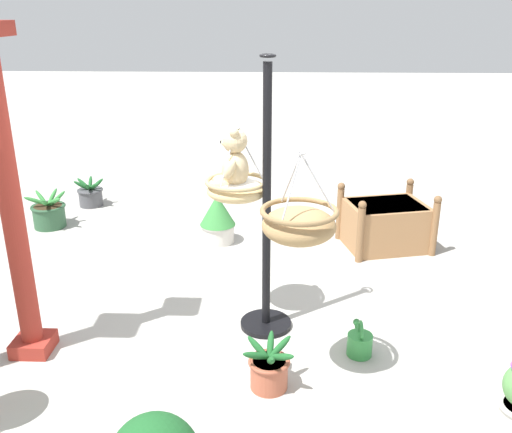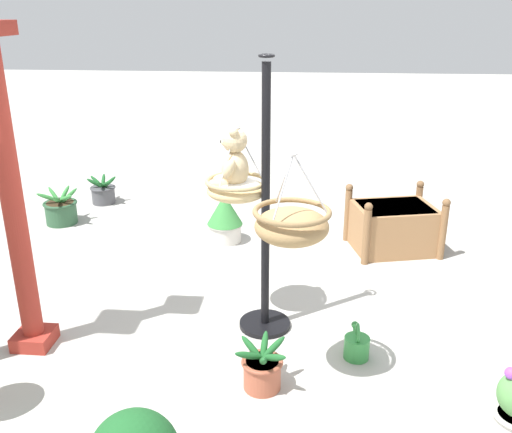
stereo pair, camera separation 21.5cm
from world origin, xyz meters
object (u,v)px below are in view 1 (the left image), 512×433
Objects in this scene: display_pole_central at (266,253)px; teddy_bear at (233,162)px; potted_plant_flowering_red at (269,369)px; potted_plant_small_succulent at (90,195)px; hanging_basket_with_teddy at (237,188)px; potted_plant_conical_shrub at (218,218)px; greenhouse_pillar_right at (12,210)px; potted_plant_bushy_green at (49,213)px; watering_can at (360,343)px; hanging_basket_left_high at (299,224)px; wooden_planter_box at (385,223)px.

display_pole_central is 0.80m from teddy_bear.
potted_plant_small_succulent reaches higher than potted_plant_flowering_red.
hanging_basket_with_teddy is 1.05× the size of potted_plant_conical_shrub.
potted_plant_small_succulent is at bearing 10.56° from greenhouse_pillar_right.
potted_plant_conical_shrub is at bearing -122.38° from potted_plant_small_succulent.
potted_plant_flowering_red is at bearing -177.15° from display_pole_central.
display_pole_central is 5.06× the size of potted_plant_small_succulent.
potted_plant_bushy_green reaches higher than watering_can.
hanging_basket_with_teddy is at bearing 61.62° from watering_can.
potted_plant_conical_shrub is (-0.39, -2.16, 0.12)m from potted_plant_bushy_green.
hanging_basket_left_high is 1.36× the size of potted_plant_small_succulent.
greenhouse_pillar_right is 2.76m from potted_plant_conical_shrub.
display_pole_central is 3.92× the size of potted_plant_conical_shrub.
hanging_basket_with_teddy reaches higher than potted_plant_flowering_red.
potted_plant_flowering_red is (-0.83, -0.04, -0.53)m from display_pole_central.
wooden_planter_box is 2.90m from potted_plant_flowering_red.
display_pole_central reaches higher than watering_can.
wooden_planter_box is 4.12m from potted_plant_bushy_green.
hanging_basket_left_high is 1.53× the size of potted_plant_flowering_red.
hanging_basket_with_teddy is 1.52× the size of potted_plant_flowering_red.
potted_plant_small_succulent is at bearing 35.54° from hanging_basket_left_high.
display_pole_central is at bearing 16.16° from hanging_basket_left_high.
hanging_basket_left_high is 1.15× the size of potted_plant_bushy_green.
wooden_planter_box reaches higher than potted_plant_conical_shrub.
teddy_bear is at bearing 28.22° from hanging_basket_left_high.
hanging_basket_left_high is at bearing -151.78° from teddy_bear.
potted_plant_bushy_green is at bearing 50.20° from teddy_bear.
potted_plant_flowering_red is 0.84m from watering_can.
hanging_basket_left_high is 4.83m from potted_plant_small_succulent.
teddy_bear is at bearing -142.34° from potted_plant_small_succulent.
watering_can is (-0.39, -0.75, -0.59)m from display_pole_central.
display_pole_central is 3.73× the size of hanging_basket_left_high.
wooden_planter_box reaches higher than potted_plant_small_succulent.
teddy_bear is 0.85× the size of hanging_basket_left_high.
display_pole_central reaches higher than wooden_planter_box.
potted_plant_bushy_green is at bearing 83.60° from wooden_planter_box.
potted_plant_flowering_red is at bearing -166.39° from potted_plant_conical_shrub.
hanging_basket_left_high reaches higher than teddy_bear.
teddy_bear is at bearing 61.31° from display_pole_central.
teddy_bear is (0.00, 0.02, 0.22)m from hanging_basket_with_teddy.
display_pole_central is 1.98m from greenhouse_pillar_right.
potted_plant_flowering_red is (-0.98, -0.32, -1.27)m from teddy_bear.
teddy_bear reaches higher than potted_plant_flowering_red.
teddy_bear is 1.76m from watering_can.
potted_plant_bushy_green is (0.46, 4.09, -0.11)m from wooden_planter_box.
teddy_bear is at bearing 62.19° from watering_can.
potted_plant_conical_shrub reaches higher than potted_plant_bushy_green.
hanging_basket_with_teddy is (0.15, 0.25, 0.51)m from display_pole_central.
watering_can is (-0.54, -1.00, -1.10)m from hanging_basket_with_teddy.
greenhouse_pillar_right is 3.99m from wooden_planter_box.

